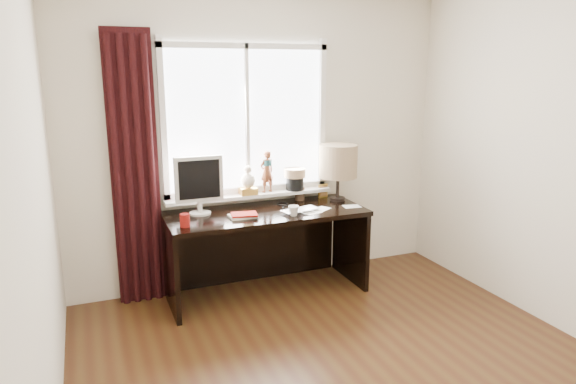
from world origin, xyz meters
name	(u,v)px	position (x,y,z in m)	size (l,w,h in m)	color
wall_back	(262,141)	(0.00, 2.00, 1.30)	(3.50, 2.60, 0.00)	beige
wall_left	(28,222)	(-1.75, 0.00, 1.30)	(4.00, 2.60, 0.00)	beige
laptop	(300,210)	(0.17, 1.50, 0.76)	(0.33, 0.21, 0.03)	silver
mug	(294,211)	(0.07, 1.42, 0.80)	(0.09, 0.08, 0.09)	white
red_cup	(185,220)	(-0.83, 1.45, 0.80)	(0.08, 0.08, 0.10)	maroon
window	(249,143)	(-0.14, 1.95, 1.30)	(1.52, 0.21, 1.40)	white
curtain	(135,172)	(-1.13, 1.91, 1.12)	(0.38, 0.09, 2.25)	black
desk	(263,235)	(-0.10, 1.73, 0.51)	(1.70, 0.70, 0.75)	black
monitor	(199,182)	(-0.64, 1.76, 1.03)	(0.40, 0.18, 0.49)	beige
notebook_stack	(243,215)	(-0.33, 1.53, 0.77)	(0.24, 0.18, 0.03)	beige
brush_holder	(300,194)	(0.32, 1.88, 0.81)	(0.09, 0.09, 0.25)	black
icon_frame	(323,191)	(0.56, 1.88, 0.81)	(0.10, 0.04, 0.13)	gold
table_lamp	(338,162)	(0.64, 1.74, 1.11)	(0.35, 0.35, 0.52)	black
loose_papers	(329,209)	(0.43, 1.48, 0.75)	(0.58, 0.24, 0.00)	white
desk_cables	(295,207)	(0.18, 1.66, 0.75)	(0.29, 0.36, 0.01)	black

